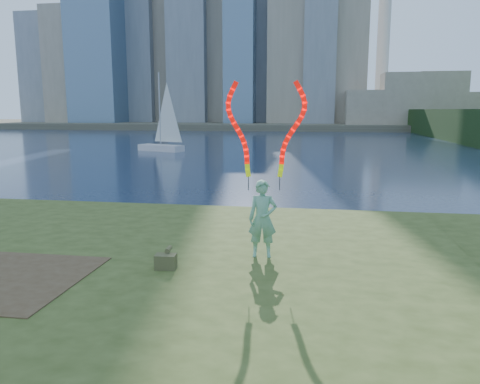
# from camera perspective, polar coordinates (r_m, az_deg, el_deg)

# --- Properties ---
(ground) EXTENTS (320.00, 320.00, 0.00)m
(ground) POSITION_cam_1_polar(r_m,az_deg,el_deg) (12.03, -9.19, -9.27)
(ground) COLOR #18243D
(ground) RESTS_ON ground
(grassy_knoll) EXTENTS (20.00, 18.00, 0.80)m
(grassy_knoll) POSITION_cam_1_polar(r_m,az_deg,el_deg) (9.90, -13.49, -11.64)
(grassy_knoll) COLOR #354418
(grassy_knoll) RESTS_ON ground
(far_shore) EXTENTS (320.00, 40.00, 1.20)m
(far_shore) POSITION_cam_1_polar(r_m,az_deg,el_deg) (105.87, 7.27, 8.13)
(far_shore) COLOR #4C4738
(far_shore) RESTS_ON ground
(woman_with_ribbons) EXTENTS (2.06, 0.46, 4.05)m
(woman_with_ribbons) POSITION_cam_1_polar(r_m,az_deg,el_deg) (9.97, 2.84, -0.06)
(woman_with_ribbons) COLOR #197644
(woman_with_ribbons) RESTS_ON grassy_knoll
(canvas_bag) EXTENTS (0.43, 0.49, 0.39)m
(canvas_bag) POSITION_cam_1_polar(r_m,az_deg,el_deg) (9.57, -9.01, -8.27)
(canvas_bag) COLOR #4C4526
(canvas_bag) RESTS_ON grassy_knoll
(sailboat) EXTENTS (4.84, 3.10, 7.44)m
(sailboat) POSITION_cam_1_polar(r_m,az_deg,el_deg) (45.63, -9.42, 6.54)
(sailboat) COLOR silver
(sailboat) RESTS_ON ground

